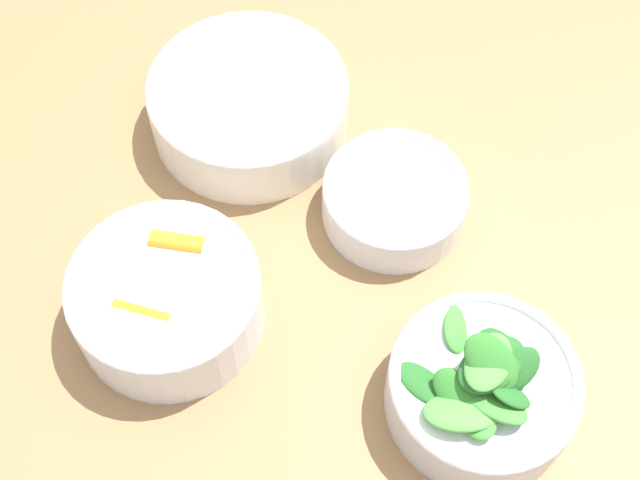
{
  "coord_description": "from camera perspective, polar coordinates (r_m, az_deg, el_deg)",
  "views": [
    {
      "loc": [
        -0.37,
        0.03,
        1.44
      ],
      "look_at": [
        0.03,
        0.01,
        0.77
      ],
      "focal_mm": 50.0,
      "sensor_mm": 36.0,
      "label": 1
    }
  ],
  "objects": [
    {
      "name": "dining_table",
      "position": [
        0.91,
        0.59,
        -6.53
      ],
      "size": [
        0.98,
        0.87,
        0.74
      ],
      "color": "olive",
      "rests_on": "ground_plane"
    },
    {
      "name": "bowl_cookies",
      "position": [
        0.81,
        4.83,
        2.68
      ],
      "size": [
        0.13,
        0.13,
        0.05
      ],
      "color": "silver",
      "rests_on": "dining_table"
    },
    {
      "name": "bowl_beans_hotdog",
      "position": [
        0.87,
        -4.56,
        8.57
      ],
      "size": [
        0.19,
        0.19,
        0.06
      ],
      "color": "silver",
      "rests_on": "dining_table"
    },
    {
      "name": "bowl_greens",
      "position": [
        0.73,
        10.26,
        -9.3
      ],
      "size": [
        0.15,
        0.16,
        0.1
      ],
      "color": "silver",
      "rests_on": "dining_table"
    },
    {
      "name": "bowl_carrots",
      "position": [
        0.76,
        -9.81,
        -3.65
      ],
      "size": [
        0.16,
        0.16,
        0.07
      ],
      "color": "silver",
      "rests_on": "dining_table"
    }
  ]
}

